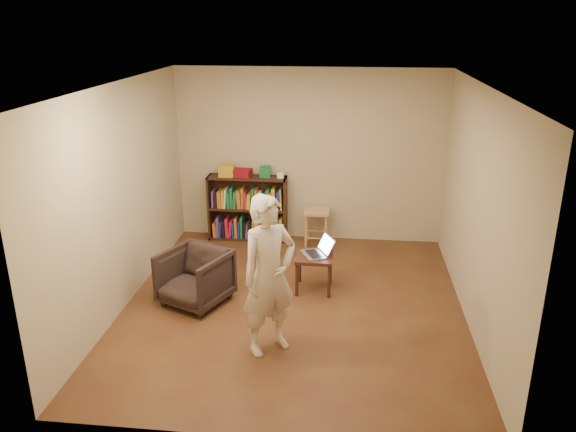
# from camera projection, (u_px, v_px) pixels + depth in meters

# --- Properties ---
(floor) EXTENTS (4.50, 4.50, 0.00)m
(floor) POSITION_uv_depth(u_px,v_px,m) (293.00, 306.00, 6.72)
(floor) COLOR #492217
(floor) RESTS_ON ground
(ceiling) EXTENTS (4.50, 4.50, 0.00)m
(ceiling) POSITION_uv_depth(u_px,v_px,m) (294.00, 85.00, 5.85)
(ceiling) COLOR silver
(ceiling) RESTS_ON wall_back
(wall_back) EXTENTS (4.00, 0.00, 4.00)m
(wall_back) POSITION_uv_depth(u_px,v_px,m) (309.00, 156.00, 8.39)
(wall_back) COLOR #B8B08B
(wall_back) RESTS_ON floor
(wall_left) EXTENTS (0.00, 4.50, 4.50)m
(wall_left) POSITION_uv_depth(u_px,v_px,m) (122.00, 197.00, 6.49)
(wall_left) COLOR #B8B08B
(wall_left) RESTS_ON floor
(wall_right) EXTENTS (0.00, 4.50, 4.50)m
(wall_right) POSITION_uv_depth(u_px,v_px,m) (477.00, 210.00, 6.08)
(wall_right) COLOR #B8B08B
(wall_right) RESTS_ON floor
(bookshelf) EXTENTS (1.20, 0.30, 1.00)m
(bookshelf) POSITION_uv_depth(u_px,v_px,m) (248.00, 211.00, 8.63)
(bookshelf) COLOR black
(bookshelf) RESTS_ON floor
(box_yellow) EXTENTS (0.22, 0.17, 0.18)m
(box_yellow) POSITION_uv_depth(u_px,v_px,m) (226.00, 171.00, 8.41)
(box_yellow) COLOR gold
(box_yellow) RESTS_ON bookshelf
(red_cloth) EXTENTS (0.34, 0.27, 0.11)m
(red_cloth) POSITION_uv_depth(u_px,v_px,m) (241.00, 173.00, 8.44)
(red_cloth) COLOR maroon
(red_cloth) RESTS_ON bookshelf
(box_green) EXTENTS (0.17, 0.17, 0.16)m
(box_green) POSITION_uv_depth(u_px,v_px,m) (265.00, 172.00, 8.39)
(box_green) COLOR #1B6736
(box_green) RESTS_ON bookshelf
(box_white) EXTENTS (0.10, 0.10, 0.07)m
(box_white) POSITION_uv_depth(u_px,v_px,m) (280.00, 175.00, 8.36)
(box_white) COLOR white
(box_white) RESTS_ON bookshelf
(stool) EXTENTS (0.38, 0.38, 0.55)m
(stool) POSITION_uv_depth(u_px,v_px,m) (317.00, 217.00, 8.41)
(stool) COLOR tan
(stool) RESTS_ON floor
(armchair) EXTENTS (0.95, 0.96, 0.67)m
(armchair) POSITION_uv_depth(u_px,v_px,m) (195.00, 277.00, 6.70)
(armchair) COLOR black
(armchair) RESTS_ON floor
(side_table) EXTENTS (0.46, 0.46, 0.47)m
(side_table) POSITION_uv_depth(u_px,v_px,m) (314.00, 261.00, 7.00)
(side_table) COLOR black
(side_table) RESTS_ON floor
(laptop) EXTENTS (0.46, 0.45, 0.23)m
(laptop) POSITION_uv_depth(u_px,v_px,m) (319.00, 250.00, 6.99)
(laptop) COLOR silver
(laptop) RESTS_ON side_table
(person) EXTENTS (0.73, 0.70, 1.68)m
(person) POSITION_uv_depth(u_px,v_px,m) (269.00, 275.00, 5.59)
(person) COLOR beige
(person) RESTS_ON floor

